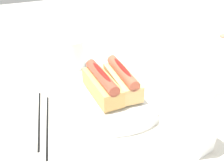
# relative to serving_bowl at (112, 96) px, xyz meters

# --- Properties ---
(ground_plane) EXTENTS (2.40, 2.40, 0.00)m
(ground_plane) POSITION_rel_serving_bowl_xyz_m (0.00, -0.02, -0.02)
(ground_plane) COLOR silver
(serving_bowl) EXTENTS (0.27, 0.27, 0.03)m
(serving_bowl) POSITION_rel_serving_bowl_xyz_m (0.00, 0.00, 0.00)
(serving_bowl) COLOR white
(serving_bowl) RESTS_ON ground_plane
(hotdog_front) EXTENTS (0.15, 0.05, 0.06)m
(hotdog_front) POSITION_rel_serving_bowl_xyz_m (-0.00, -0.03, 0.04)
(hotdog_front) COLOR tan
(hotdog_front) RESTS_ON serving_bowl
(hotdog_back) EXTENTS (0.15, 0.06, 0.06)m
(hotdog_back) POSITION_rel_serving_bowl_xyz_m (0.00, 0.03, 0.04)
(hotdog_back) COLOR #DBB270
(hotdog_back) RESTS_ON serving_bowl
(water_glass) EXTENTS (0.07, 0.07, 0.09)m
(water_glass) POSITION_rel_serving_bowl_xyz_m (-0.23, -0.02, 0.02)
(water_glass) COLOR white
(water_glass) RESTS_ON ground_plane
(paper_towel_roll) EXTENTS (0.11, 0.11, 0.13)m
(paper_towel_roll) POSITION_rel_serving_bowl_xyz_m (0.03, 0.32, 0.05)
(paper_towel_roll) COLOR white
(paper_towel_roll) RESTS_ON ground_plane
(napkin_box) EXTENTS (0.12, 0.06, 0.15)m
(napkin_box) POSITION_rel_serving_bowl_xyz_m (0.19, 0.08, 0.06)
(napkin_box) COLOR white
(napkin_box) RESTS_ON ground_plane
(chopstick_near) EXTENTS (0.21, 0.06, 0.01)m
(chopstick_near) POSITION_rel_serving_bowl_xyz_m (0.02, -0.17, -0.01)
(chopstick_near) COLOR black
(chopstick_near) RESTS_ON ground_plane
(chopstick_far) EXTENTS (0.22, 0.05, 0.01)m
(chopstick_far) POSITION_rel_serving_bowl_xyz_m (-0.01, -0.18, -0.01)
(chopstick_far) COLOR black
(chopstick_far) RESTS_ON ground_plane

